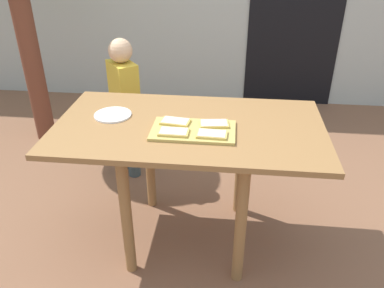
# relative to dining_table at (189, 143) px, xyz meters

# --- Properties ---
(ground_plane) EXTENTS (16.00, 16.00, 0.00)m
(ground_plane) POSITION_rel_dining_table_xyz_m (0.00, 0.00, -0.66)
(ground_plane) COLOR brown
(house_door) EXTENTS (0.90, 0.02, 2.00)m
(house_door) POSITION_rel_dining_table_xyz_m (0.79, 2.18, 0.34)
(house_door) COLOR black
(house_door) RESTS_ON ground
(dining_table) EXTENTS (1.40, 0.78, 0.77)m
(dining_table) POSITION_rel_dining_table_xyz_m (0.00, 0.00, 0.00)
(dining_table) COLOR olive
(dining_table) RESTS_ON ground
(cutting_board) EXTENTS (0.42, 0.25, 0.02)m
(cutting_board) POSITION_rel_dining_table_xyz_m (0.03, -0.08, 0.12)
(cutting_board) COLOR tan
(cutting_board) RESTS_ON dining_table
(pizza_slice_far_right) EXTENTS (0.16, 0.11, 0.01)m
(pizza_slice_far_right) POSITION_rel_dining_table_xyz_m (0.13, -0.02, 0.13)
(pizza_slice_far_right) COLOR #D4B454
(pizza_slice_far_right) RESTS_ON cutting_board
(pizza_slice_far_left) EXTENTS (0.16, 0.11, 0.01)m
(pizza_slice_far_left) POSITION_rel_dining_table_xyz_m (-0.07, -0.02, 0.13)
(pizza_slice_far_left) COLOR #D4B454
(pizza_slice_far_left) RESTS_ON cutting_board
(pizza_slice_near_left) EXTENTS (0.15, 0.09, 0.01)m
(pizza_slice_near_left) POSITION_rel_dining_table_xyz_m (-0.06, -0.13, 0.13)
(pizza_slice_near_left) COLOR #D4B454
(pizza_slice_near_left) RESTS_ON cutting_board
(pizza_slice_near_right) EXTENTS (0.15, 0.09, 0.01)m
(pizza_slice_near_right) POSITION_rel_dining_table_xyz_m (0.13, -0.14, 0.13)
(pizza_slice_near_right) COLOR #D4B454
(pizza_slice_near_right) RESTS_ON cutting_board
(plate_white_left) EXTENTS (0.20, 0.20, 0.01)m
(plate_white_left) POSITION_rel_dining_table_xyz_m (-0.42, 0.06, 0.11)
(plate_white_left) COLOR white
(plate_white_left) RESTS_ON dining_table
(child_left) EXTENTS (0.26, 0.28, 1.03)m
(child_left) POSITION_rel_dining_table_xyz_m (-0.54, 0.68, -0.08)
(child_left) COLOR #3E4C4D
(child_left) RESTS_ON ground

